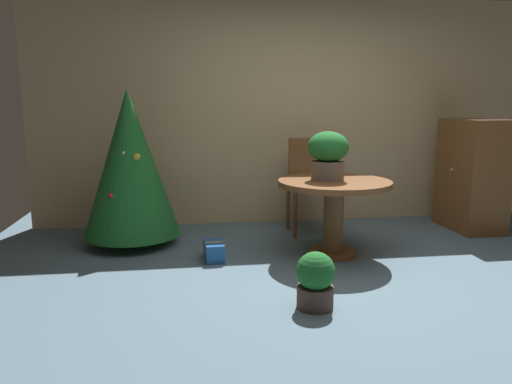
{
  "coord_description": "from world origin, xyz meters",
  "views": [
    {
      "loc": [
        -1.27,
        -3.46,
        1.39
      ],
      "look_at": [
        -0.71,
        0.41,
        0.68
      ],
      "focal_mm": 34.14,
      "sensor_mm": 36.0,
      "label": 1
    }
  ],
  "objects_px": {
    "round_dining_table": "(334,199)",
    "holiday_tree": "(130,163)",
    "wooden_cabinet": "(472,175)",
    "potted_plant": "(315,280)",
    "wooden_chair_far": "(310,179)",
    "gift_box_blue": "(214,251)",
    "flower_vase": "(328,153)"
  },
  "relations": [
    {
      "from": "round_dining_table",
      "to": "holiday_tree",
      "type": "distance_m",
      "value": 2.01
    },
    {
      "from": "wooden_cabinet",
      "to": "potted_plant",
      "type": "height_order",
      "value": "wooden_cabinet"
    },
    {
      "from": "gift_box_blue",
      "to": "wooden_cabinet",
      "type": "distance_m",
      "value": 3.05
    },
    {
      "from": "gift_box_blue",
      "to": "potted_plant",
      "type": "bearing_deg",
      "value": -61.4
    },
    {
      "from": "gift_box_blue",
      "to": "wooden_chair_far",
      "type": "bearing_deg",
      "value": 38.17
    },
    {
      "from": "wooden_cabinet",
      "to": "potted_plant",
      "type": "relative_size",
      "value": 3.08
    },
    {
      "from": "wooden_cabinet",
      "to": "potted_plant",
      "type": "bearing_deg",
      "value": -140.77
    },
    {
      "from": "potted_plant",
      "to": "wooden_chair_far",
      "type": "bearing_deg",
      "value": 76.77
    },
    {
      "from": "flower_vase",
      "to": "wooden_chair_far",
      "type": "height_order",
      "value": "flower_vase"
    },
    {
      "from": "wooden_cabinet",
      "to": "holiday_tree",
      "type": "bearing_deg",
      "value": -178.66
    },
    {
      "from": "flower_vase",
      "to": "gift_box_blue",
      "type": "xyz_separation_m",
      "value": [
        -1.05,
        -0.03,
        -0.87
      ]
    },
    {
      "from": "gift_box_blue",
      "to": "wooden_cabinet",
      "type": "bearing_deg",
      "value": 13.68
    },
    {
      "from": "holiday_tree",
      "to": "potted_plant",
      "type": "distance_m",
      "value": 2.35
    },
    {
      "from": "gift_box_blue",
      "to": "flower_vase",
      "type": "bearing_deg",
      "value": 1.83
    },
    {
      "from": "wooden_chair_far",
      "to": "potted_plant",
      "type": "bearing_deg",
      "value": -103.23
    },
    {
      "from": "flower_vase",
      "to": "holiday_tree",
      "type": "xyz_separation_m",
      "value": [
        -1.83,
        0.59,
        -0.13
      ]
    },
    {
      "from": "round_dining_table",
      "to": "gift_box_blue",
      "type": "height_order",
      "value": "round_dining_table"
    },
    {
      "from": "holiday_tree",
      "to": "wooden_cabinet",
      "type": "bearing_deg",
      "value": 1.34
    },
    {
      "from": "round_dining_table",
      "to": "holiday_tree",
      "type": "height_order",
      "value": "holiday_tree"
    },
    {
      "from": "wooden_chair_far",
      "to": "gift_box_blue",
      "type": "height_order",
      "value": "wooden_chair_far"
    },
    {
      "from": "round_dining_table",
      "to": "flower_vase",
      "type": "relative_size",
      "value": 2.33
    },
    {
      "from": "round_dining_table",
      "to": "potted_plant",
      "type": "distance_m",
      "value": 1.28
    },
    {
      "from": "wooden_cabinet",
      "to": "gift_box_blue",
      "type": "bearing_deg",
      "value": -166.32
    },
    {
      "from": "round_dining_table",
      "to": "wooden_cabinet",
      "type": "bearing_deg",
      "value": 21.92
    },
    {
      "from": "round_dining_table",
      "to": "wooden_chair_far",
      "type": "xyz_separation_m",
      "value": [
        0.0,
        0.89,
        0.05
      ]
    },
    {
      "from": "round_dining_table",
      "to": "wooden_cabinet",
      "type": "xyz_separation_m",
      "value": [
        1.81,
        0.73,
        0.08
      ]
    },
    {
      "from": "wooden_chair_far",
      "to": "wooden_cabinet",
      "type": "height_order",
      "value": "wooden_cabinet"
    },
    {
      "from": "holiday_tree",
      "to": "gift_box_blue",
      "type": "distance_m",
      "value": 1.24
    },
    {
      "from": "potted_plant",
      "to": "round_dining_table",
      "type": "bearing_deg",
      "value": 67.29
    },
    {
      "from": "gift_box_blue",
      "to": "potted_plant",
      "type": "xyz_separation_m",
      "value": [
        0.63,
        -1.16,
        0.12
      ]
    },
    {
      "from": "wooden_chair_far",
      "to": "holiday_tree",
      "type": "xyz_separation_m",
      "value": [
        -1.88,
        -0.25,
        0.24
      ]
    },
    {
      "from": "gift_box_blue",
      "to": "potted_plant",
      "type": "distance_m",
      "value": 1.32
    }
  ]
}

